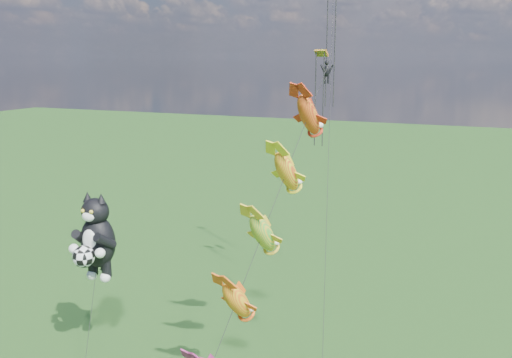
% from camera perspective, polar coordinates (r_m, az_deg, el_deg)
% --- Properties ---
extents(cat_kite_rig, '(2.69, 4.27, 11.35)m').
position_cam_1_polar(cat_kite_rig, '(37.78, -15.76, -5.62)').
color(cat_kite_rig, brown).
rests_on(cat_kite_rig, ground).
extents(fish_windsock_rig, '(3.50, 15.67, 19.77)m').
position_cam_1_polar(fish_windsock_rig, '(28.32, 0.66, -5.50)').
color(fish_windsock_rig, brown).
rests_on(fish_windsock_rig, ground).
extents(parafoil_rig, '(5.28, 16.94, 27.02)m').
position_cam_1_polar(parafoil_rig, '(43.25, 7.12, 10.95)').
color(parafoil_rig, brown).
rests_on(parafoil_rig, ground).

